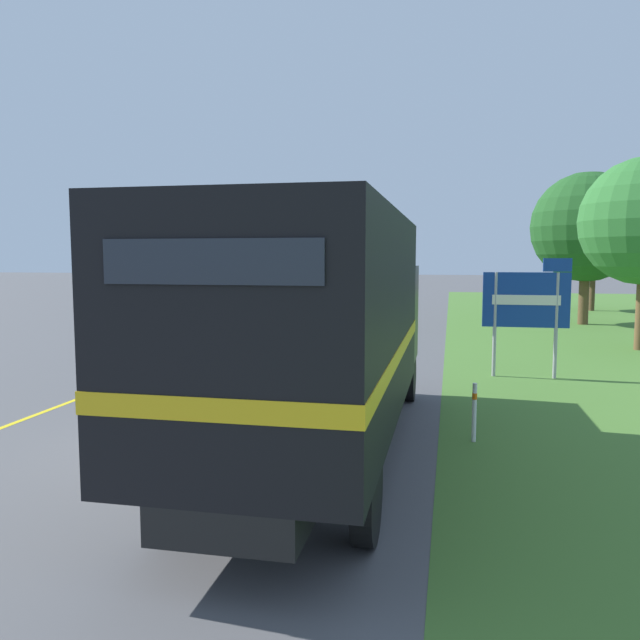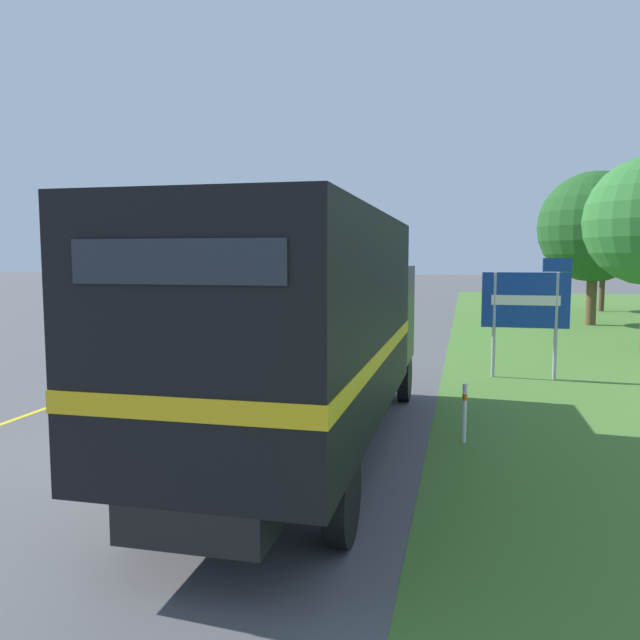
% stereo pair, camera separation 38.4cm
% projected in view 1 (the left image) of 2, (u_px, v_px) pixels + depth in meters
% --- Properties ---
extents(ground_plane, '(200.00, 200.00, 0.00)m').
position_uv_depth(ground_plane, '(199.00, 444.00, 9.84)').
color(ground_plane, '#515154').
extents(edge_line_yellow, '(0.12, 59.42, 0.01)m').
position_uv_depth(edge_line_yellow, '(265.00, 328.00, 25.94)').
color(edge_line_yellow, yellow).
rests_on(edge_line_yellow, ground).
extents(centre_dash_near, '(0.12, 2.60, 0.01)m').
position_uv_depth(centre_dash_near, '(204.00, 440.00, 10.03)').
color(centre_dash_near, white).
rests_on(centre_dash_near, ground).
extents(centre_dash_mid_a, '(0.12, 2.60, 0.01)m').
position_uv_depth(centre_dash_mid_a, '(301.00, 369.00, 16.46)').
color(centre_dash_mid_a, white).
rests_on(centre_dash_mid_a, ground).
extents(centre_dash_mid_b, '(0.12, 2.60, 0.01)m').
position_uv_depth(centre_dash_mid_b, '(343.00, 338.00, 22.89)').
color(centre_dash_mid_b, white).
rests_on(centre_dash_mid_b, ground).
extents(centre_dash_far, '(0.12, 2.60, 0.01)m').
position_uv_depth(centre_dash_far, '(367.00, 320.00, 29.31)').
color(centre_dash_far, white).
rests_on(centre_dash_far, ground).
extents(centre_dash_farthest, '(0.12, 2.60, 0.01)m').
position_uv_depth(centre_dash_farthest, '(382.00, 309.00, 35.74)').
color(centre_dash_farthest, white).
rests_on(centre_dash_farthest, ground).
extents(horse_trailer_truck, '(2.45, 8.84, 3.49)m').
position_uv_depth(horse_trailer_truck, '(320.00, 325.00, 8.96)').
color(horse_trailer_truck, black).
rests_on(horse_trailer_truck, ground).
extents(lead_car_white, '(1.80, 4.01, 1.75)m').
position_uv_depth(lead_car_white, '(313.00, 308.00, 25.38)').
color(lead_car_white, black).
rests_on(lead_car_white, ground).
extents(highway_sign, '(2.04, 0.09, 2.92)m').
position_uv_depth(highway_sign, '(528.00, 303.00, 15.11)').
color(highway_sign, '#9E9EA3').
rests_on(highway_sign, ground).
extents(roadside_tree_mid, '(4.74, 4.74, 6.62)m').
position_uv_depth(roadside_tree_mid, '(587.00, 227.00, 27.05)').
color(roadside_tree_mid, brown).
rests_on(roadside_tree_mid, ground).
extents(roadside_tree_far, '(4.34, 4.34, 6.20)m').
position_uv_depth(roadside_tree_far, '(595.00, 238.00, 34.15)').
color(roadside_tree_far, '#4C3823').
rests_on(roadside_tree_far, ground).
extents(delineator_post, '(0.08, 0.08, 0.95)m').
position_uv_depth(delineator_post, '(474.00, 411.00, 9.89)').
color(delineator_post, white).
rests_on(delineator_post, ground).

